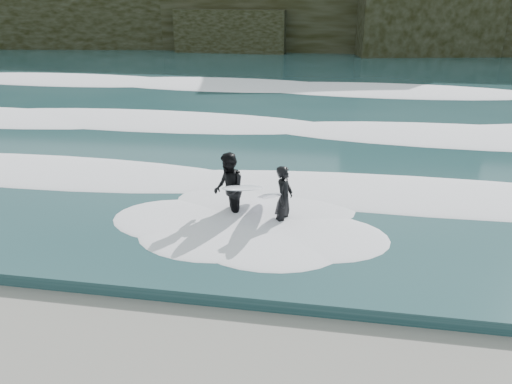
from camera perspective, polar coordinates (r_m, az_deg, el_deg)
sea at (r=34.66m, az=6.09°, el=12.74°), size 90.00×52.00×0.30m
foam_near at (r=15.31m, az=1.09°, el=1.16°), size 60.00×3.20×0.20m
foam_mid at (r=21.92m, az=3.81°, el=7.80°), size 60.00×4.00×0.24m
foam_far at (r=30.68m, az=5.60°, el=12.06°), size 60.00×4.80×0.30m
surfer_left at (r=12.88m, az=2.87°, el=-0.73°), size 1.23×2.01×1.78m
surfer_right at (r=13.20m, az=-2.95°, el=0.33°), size 1.53×2.30×1.98m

